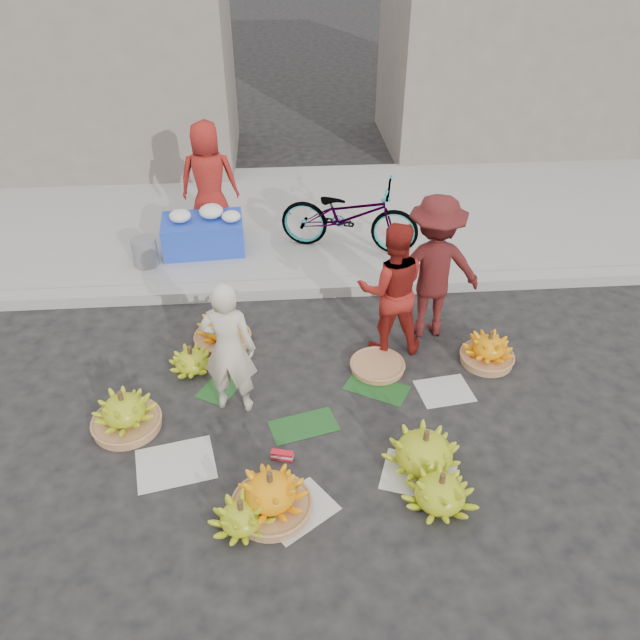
{
  "coord_description": "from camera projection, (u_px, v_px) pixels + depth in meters",
  "views": [
    {
      "loc": [
        -0.27,
        -4.6,
        4.37
      ],
      "look_at": [
        0.12,
        0.6,
        0.7
      ],
      "focal_mm": 35.0,
      "sensor_mm": 36.0,
      "label": 1
    }
  ],
  "objects": [
    {
      "name": "banana_bunch_4",
      "position": [
        424.0,
        451.0,
        5.58
      ],
      "size": [
        0.94,
        0.94,
        0.44
      ],
      "rotation": [
        0.0,
        0.0,
        -0.4
      ],
      "color": "#8AA517",
      "rests_on": "ground"
    },
    {
      "name": "banana_bunch_5",
      "position": [
        488.0,
        349.0,
        6.84
      ],
      "size": [
        0.57,
        0.57,
        0.41
      ],
      "rotation": [
        0.0,
        0.0,
        -0.12
      ],
      "color": "#9F6B43",
      "rests_on": "ground"
    },
    {
      "name": "newspaper_scatter",
      "position": [
        318.0,
        472.0,
        5.63
      ],
      "size": [
        3.2,
        1.8,
        0.0
      ],
      "primitive_type": null,
      "color": "beige",
      "rests_on": "ground"
    },
    {
      "name": "banana_leaves",
      "position": [
        302.0,
        398.0,
        6.44
      ],
      "size": [
        2.0,
        1.0,
        0.0
      ],
      "primitive_type": null,
      "color": "#17461A",
      "rests_on": "ground"
    },
    {
      "name": "banana_bunch_0",
      "position": [
        124.0,
        412.0,
        5.99
      ],
      "size": [
        0.71,
        0.71,
        0.45
      ],
      "rotation": [
        0.0,
        0.0,
        -0.29
      ],
      "color": "#9F6B43",
      "rests_on": "ground"
    },
    {
      "name": "ground",
      "position": [
        313.0,
        411.0,
        6.28
      ],
      "size": [
        80.0,
        80.0,
        0.0
      ],
      "primitive_type": "plane",
      "color": "black",
      "rests_on": "ground"
    },
    {
      "name": "curb",
      "position": [
        301.0,
        289.0,
        8.03
      ],
      "size": [
        40.0,
        0.25,
        0.15
      ],
      "primitive_type": "cube",
      "color": "#999691",
      "rests_on": "ground"
    },
    {
      "name": "building_left",
      "position": [
        53.0,
        50.0,
        10.76
      ],
      "size": [
        6.0,
        3.0,
        4.0
      ],
      "primitive_type": "cube",
      "color": "gray",
      "rests_on": "sidewalk"
    },
    {
      "name": "basket_spare",
      "position": [
        377.0,
        366.0,
        6.82
      ],
      "size": [
        0.68,
        0.68,
        0.07
      ],
      "primitive_type": "cylinder",
      "rotation": [
        0.0,
        0.0,
        -0.19
      ],
      "color": "#9F6B43",
      "rests_on": "ground"
    },
    {
      "name": "bicycle",
      "position": [
        349.0,
        215.0,
        8.55
      ],
      "size": [
        1.18,
        2.03,
        1.01
      ],
      "primitive_type": "imported",
      "rotation": [
        0.0,
        0.0,
        1.29
      ],
      "color": "gray",
      "rests_on": "sidewalk"
    },
    {
      "name": "vendor_red",
      "position": [
        391.0,
        289.0,
        6.72
      ],
      "size": [
        0.77,
        0.61,
        1.55
      ],
      "primitive_type": "imported",
      "rotation": [
        0.0,
        0.0,
        3.11
      ],
      "color": "#A52319",
      "rests_on": "ground"
    },
    {
      "name": "building_right",
      "position": [
        529.0,
        7.0,
        11.4
      ],
      "size": [
        5.0,
        3.0,
        5.0
      ],
      "primitive_type": "cube",
      "color": "gray",
      "rests_on": "sidewalk"
    },
    {
      "name": "flower_table",
      "position": [
        204.0,
        232.0,
        8.66
      ],
      "size": [
        1.15,
        0.77,
        0.64
      ],
      "rotation": [
        0.0,
        0.0,
        0.07
      ],
      "color": "#1D3BBC",
      "rests_on": "sidewalk"
    },
    {
      "name": "banana_bunch_3",
      "position": [
        440.0,
        491.0,
        5.25
      ],
      "size": [
        0.79,
        0.79,
        0.37
      ],
      "rotation": [
        0.0,
        0.0,
        -0.43
      ],
      "color": "#8AA517",
      "rests_on": "ground"
    },
    {
      "name": "man_striped",
      "position": [
        433.0,
        268.0,
        6.92
      ],
      "size": [
        1.11,
        0.64,
        1.71
      ],
      "primitive_type": "imported",
      "rotation": [
        0.0,
        0.0,
        3.14
      ],
      "color": "maroon",
      "rests_on": "ground"
    },
    {
      "name": "incense_stack",
      "position": [
        282.0,
        455.0,
        5.74
      ],
      "size": [
        0.22,
        0.11,
        0.08
      ],
      "primitive_type": "cube",
      "rotation": [
        0.0,
        0.0,
        -0.24
      ],
      "color": "red",
      "rests_on": "ground"
    },
    {
      "name": "banana_bunch_1",
      "position": [
        241.0,
        516.0,
        5.08
      ],
      "size": [
        0.63,
        0.63,
        0.32
      ],
      "rotation": [
        0.0,
        0.0,
        0.36
      ],
      "color": "#8AA517",
      "rests_on": "ground"
    },
    {
      "name": "banana_bunch_6",
      "position": [
        191.0,
        360.0,
        6.74
      ],
      "size": [
        0.58,
        0.58,
        0.32
      ],
      "rotation": [
        0.0,
        0.0,
        0.21
      ],
      "color": "#8AA517",
      "rests_on": "ground"
    },
    {
      "name": "banana_bunch_2",
      "position": [
        271.0,
        495.0,
        5.18
      ],
      "size": [
        0.67,
        0.67,
        0.46
      ],
      "rotation": [
        0.0,
        0.0,
        -0.07
      ],
      "color": "#9F6B43",
      "rests_on": "ground"
    },
    {
      "name": "flower_vendor",
      "position": [
        209.0,
        180.0,
        8.73
      ],
      "size": [
        0.82,
        0.54,
        1.66
      ],
      "primitive_type": "imported",
      "rotation": [
        0.0,
        0.0,
        3.12
      ],
      "color": "#A52319",
      "rests_on": "sidewalk"
    },
    {
      "name": "banana_bunch_7",
      "position": [
        222.0,
        329.0,
        7.12
      ],
      "size": [
        0.63,
        0.63,
        0.44
      ],
      "rotation": [
        0.0,
        0.0,
        0.1
      ],
      "color": "#9F6B43",
      "rests_on": "ground"
    },
    {
      "name": "grey_bucket",
      "position": [
        145.0,
        252.0,
        8.35
      ],
      "size": [
        0.33,
        0.33,
        0.38
      ],
      "primitive_type": "cylinder",
      "color": "slate",
      "rests_on": "sidewalk"
    },
    {
      "name": "vendor_cream",
      "position": [
        229.0,
        349.0,
        5.94
      ],
      "size": [
        0.59,
        0.44,
        1.45
      ],
      "primitive_type": "imported",
      "rotation": [
        0.0,
        0.0,
        2.96
      ],
      "color": "beige",
      "rests_on": "ground"
    },
    {
      "name": "sidewalk",
      "position": [
        295.0,
        218.0,
        9.75
      ],
      "size": [
        40.0,
        4.0,
        0.12
      ],
      "primitive_type": "cube",
      "color": "#999691",
      "rests_on": "ground"
    }
  ]
}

